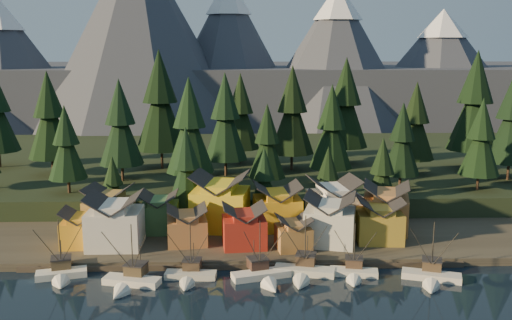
{
  "coord_description": "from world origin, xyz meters",
  "views": [
    {
      "loc": [
        -0.58,
        -81.67,
        38.93
      ],
      "look_at": [
        2.86,
        30.0,
        17.03
      ],
      "focal_mm": 40.0,
      "sensor_mm": 36.0,
      "label": 1
    }
  ],
  "objects_px": {
    "boat_0": "(61,266)",
    "house_front_0": "(82,226)",
    "boat_3": "(263,269)",
    "boat_4": "(304,265)",
    "boat_5": "(354,266)",
    "boat_6": "(432,270)",
    "house_back_1": "(160,211)",
    "house_front_1": "(115,219)",
    "boat_2": "(189,269)",
    "house_back_0": "(109,208)",
    "boat_1": "(129,274)"
  },
  "relations": [
    {
      "from": "boat_0",
      "to": "house_front_0",
      "type": "relative_size",
      "value": 1.51
    },
    {
      "from": "boat_3",
      "to": "boat_4",
      "type": "height_order",
      "value": "boat_4"
    },
    {
      "from": "boat_5",
      "to": "boat_6",
      "type": "bearing_deg",
      "value": 0.55
    },
    {
      "from": "boat_5",
      "to": "house_back_1",
      "type": "distance_m",
      "value": 42.5
    },
    {
      "from": "boat_6",
      "to": "house_front_1",
      "type": "xyz_separation_m",
      "value": [
        -56.33,
        15.14,
        4.88
      ]
    },
    {
      "from": "boat_0",
      "to": "boat_6",
      "type": "xyz_separation_m",
      "value": [
        63.2,
        -3.08,
        -0.25
      ]
    },
    {
      "from": "boat_4",
      "to": "house_front_1",
      "type": "distance_m",
      "value": 37.29
    },
    {
      "from": "boat_6",
      "to": "house_front_1",
      "type": "height_order",
      "value": "house_front_1"
    },
    {
      "from": "boat_6",
      "to": "boat_5",
      "type": "bearing_deg",
      "value": -171.51
    },
    {
      "from": "house_front_1",
      "to": "house_back_1",
      "type": "relative_size",
      "value": 1.25
    },
    {
      "from": "boat_0",
      "to": "house_front_0",
      "type": "distance_m",
      "value": 13.1
    },
    {
      "from": "boat_5",
      "to": "boat_6",
      "type": "relative_size",
      "value": 0.92
    },
    {
      "from": "boat_3",
      "to": "house_front_1",
      "type": "height_order",
      "value": "house_front_1"
    },
    {
      "from": "boat_3",
      "to": "boat_4",
      "type": "bearing_deg",
      "value": -6.3
    },
    {
      "from": "boat_5",
      "to": "house_front_1",
      "type": "height_order",
      "value": "house_front_1"
    },
    {
      "from": "boat_4",
      "to": "boat_3",
      "type": "bearing_deg",
      "value": -155.73
    },
    {
      "from": "boat_4",
      "to": "boat_5",
      "type": "distance_m",
      "value": 8.69
    },
    {
      "from": "boat_2",
      "to": "house_front_1",
      "type": "bearing_deg",
      "value": 143.96
    },
    {
      "from": "house_front_1",
      "to": "house_back_0",
      "type": "bearing_deg",
      "value": 108.95
    },
    {
      "from": "boat_4",
      "to": "boat_5",
      "type": "xyz_separation_m",
      "value": [
        8.68,
        -0.47,
        -0.14
      ]
    },
    {
      "from": "boat_3",
      "to": "boat_5",
      "type": "relative_size",
      "value": 1.09
    },
    {
      "from": "boat_5",
      "to": "house_back_0",
      "type": "bearing_deg",
      "value": 165.51
    },
    {
      "from": "boat_0",
      "to": "boat_4",
      "type": "xyz_separation_m",
      "value": [
        41.73,
        -0.3,
        -0.18
      ]
    },
    {
      "from": "house_front_0",
      "to": "house_back_1",
      "type": "xyz_separation_m",
      "value": [
        13.84,
        8.34,
        0.52
      ]
    },
    {
      "from": "boat_1",
      "to": "boat_2",
      "type": "distance_m",
      "value": 10.14
    },
    {
      "from": "house_front_1",
      "to": "boat_4",
      "type": "bearing_deg",
      "value": -19.63
    },
    {
      "from": "boat_1",
      "to": "boat_3",
      "type": "relative_size",
      "value": 1.02
    },
    {
      "from": "boat_6",
      "to": "house_front_1",
      "type": "distance_m",
      "value": 58.53
    },
    {
      "from": "boat_4",
      "to": "house_back_0",
      "type": "height_order",
      "value": "house_back_0"
    },
    {
      "from": "boat_0",
      "to": "boat_6",
      "type": "bearing_deg",
      "value": -17.7
    },
    {
      "from": "boat_1",
      "to": "boat_5",
      "type": "relative_size",
      "value": 1.12
    },
    {
      "from": "boat_6",
      "to": "house_front_1",
      "type": "relative_size",
      "value": 1.08
    },
    {
      "from": "house_front_0",
      "to": "boat_6",
      "type": "bearing_deg",
      "value": -16.35
    },
    {
      "from": "boat_4",
      "to": "boat_6",
      "type": "height_order",
      "value": "boat_4"
    },
    {
      "from": "house_back_1",
      "to": "boat_0",
      "type": "bearing_deg",
      "value": -124.5
    },
    {
      "from": "boat_1",
      "to": "boat_4",
      "type": "bearing_deg",
      "value": 20.75
    },
    {
      "from": "boat_0",
      "to": "boat_3",
      "type": "distance_m",
      "value": 34.73
    },
    {
      "from": "boat_0",
      "to": "house_front_0",
      "type": "bearing_deg",
      "value": 73.68
    },
    {
      "from": "boat_4",
      "to": "house_front_0",
      "type": "height_order",
      "value": "boat_4"
    },
    {
      "from": "house_front_1",
      "to": "boat_1",
      "type": "bearing_deg",
      "value": -71.22
    },
    {
      "from": "boat_2",
      "to": "boat_4",
      "type": "xyz_separation_m",
      "value": [
        19.64,
        0.92,
        0.13
      ]
    },
    {
      "from": "boat_3",
      "to": "boat_4",
      "type": "relative_size",
      "value": 0.95
    },
    {
      "from": "boat_2",
      "to": "boat_3",
      "type": "xyz_separation_m",
      "value": [
        12.59,
        -0.39,
        0.04
      ]
    },
    {
      "from": "boat_5",
      "to": "house_front_0",
      "type": "relative_size",
      "value": 1.36
    },
    {
      "from": "boat_0",
      "to": "house_back_0",
      "type": "distance_m",
      "value": 22.04
    },
    {
      "from": "boat_6",
      "to": "boat_2",
      "type": "bearing_deg",
      "value": -163.85
    },
    {
      "from": "boat_1",
      "to": "house_front_1",
      "type": "distance_m",
      "value": 17.26
    },
    {
      "from": "boat_5",
      "to": "boat_0",
      "type": "bearing_deg",
      "value": -170.07
    },
    {
      "from": "boat_5",
      "to": "boat_2",
      "type": "bearing_deg",
      "value": -168.28
    },
    {
      "from": "boat_5",
      "to": "house_back_1",
      "type": "xyz_separation_m",
      "value": [
        -36.25,
        21.85,
        3.87
      ]
    }
  ]
}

